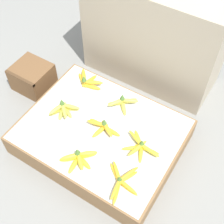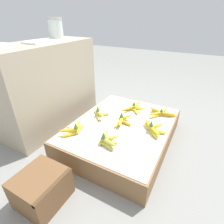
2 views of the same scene
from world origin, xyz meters
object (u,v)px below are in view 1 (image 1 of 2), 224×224
(banana_bunch_middle_left, at_px, (64,109))
(banana_bunch_back_left, at_px, (88,81))
(wooden_crate, at_px, (33,77))
(banana_bunch_front_midright, at_px, (122,181))
(banana_bunch_front_midleft, at_px, (79,158))
(banana_bunch_back_midleft, at_px, (123,102))
(banana_bunch_middle_midleft, at_px, (103,127))
(banana_bunch_middle_midright, at_px, (141,146))

(banana_bunch_middle_left, bearing_deg, banana_bunch_back_left, 91.61)
(wooden_crate, relative_size, banana_bunch_front_midright, 1.01)
(banana_bunch_front_midleft, distance_m, banana_bunch_back_midleft, 0.54)
(banana_bunch_middle_midleft, bearing_deg, banana_bunch_middle_midright, 0.92)
(banana_bunch_middle_midright, height_order, banana_bunch_back_left, banana_bunch_back_left)
(banana_bunch_front_midright, bearing_deg, banana_bunch_front_midleft, -177.47)
(banana_bunch_middle_left, xyz_separation_m, banana_bunch_back_left, (-0.01, 0.31, 0.00))
(banana_bunch_middle_left, relative_size, banana_bunch_back_left, 0.75)
(banana_bunch_back_left, bearing_deg, banana_bunch_front_midright, -41.30)
(wooden_crate, distance_m, banana_bunch_back_midleft, 0.83)
(banana_bunch_middle_midleft, xyz_separation_m, banana_bunch_back_left, (-0.33, 0.29, 0.00))
(banana_bunch_front_midleft, height_order, banana_bunch_middle_midright, banana_bunch_front_midleft)
(banana_bunch_middle_midright, bearing_deg, banana_bunch_middle_left, -177.92)
(banana_bunch_front_midright, height_order, banana_bunch_back_midleft, banana_bunch_back_midleft)
(banana_bunch_back_midleft, bearing_deg, wooden_crate, -174.37)
(wooden_crate, height_order, banana_bunch_front_midleft, banana_bunch_front_midleft)
(banana_bunch_middle_midleft, bearing_deg, banana_bunch_back_left, 138.43)
(banana_bunch_middle_midright, bearing_deg, banana_bunch_front_midleft, -134.86)
(banana_bunch_middle_midleft, distance_m, banana_bunch_back_left, 0.44)
(banana_bunch_middle_midleft, xyz_separation_m, banana_bunch_middle_midright, (0.29, 0.00, -0.01))
(banana_bunch_front_midleft, xyz_separation_m, banana_bunch_front_midright, (0.31, 0.01, -0.01))
(banana_bunch_middle_midleft, height_order, banana_bunch_middle_midright, banana_bunch_middle_midleft)
(banana_bunch_middle_left, bearing_deg, wooden_crate, 158.30)
(banana_bunch_front_midright, relative_size, banana_bunch_middle_left, 1.55)
(banana_bunch_middle_left, relative_size, banana_bunch_middle_midleft, 0.74)
(banana_bunch_middle_midleft, height_order, banana_bunch_back_left, banana_bunch_back_left)
(banana_bunch_middle_left, height_order, banana_bunch_back_left, same)
(banana_bunch_front_midright, xyz_separation_m, banana_bunch_middle_left, (-0.63, 0.25, 0.01))
(wooden_crate, bearing_deg, banana_bunch_middle_midright, -8.87)
(banana_bunch_front_midleft, height_order, banana_bunch_middle_left, same)
(wooden_crate, bearing_deg, banana_bunch_back_left, 13.78)
(wooden_crate, distance_m, banana_bunch_front_midright, 1.21)
(banana_bunch_front_midleft, xyz_separation_m, banana_bunch_back_left, (-0.33, 0.58, -0.00))
(banana_bunch_middle_left, height_order, banana_bunch_back_midleft, banana_bunch_middle_left)
(banana_bunch_middle_midleft, bearing_deg, wooden_crate, 167.71)
(banana_bunch_back_left, height_order, banana_bunch_back_midleft, banana_bunch_back_left)
(banana_bunch_middle_midright, bearing_deg, banana_bunch_front_midright, -85.66)
(banana_bunch_middle_midleft, relative_size, banana_bunch_middle_midright, 0.93)
(banana_bunch_front_midright, bearing_deg, banana_bunch_back_left, 138.70)
(banana_bunch_middle_midleft, height_order, banana_bunch_back_midleft, same)
(wooden_crate, relative_size, banana_bunch_back_midleft, 1.43)
(banana_bunch_front_midleft, distance_m, banana_bunch_middle_midleft, 0.28)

